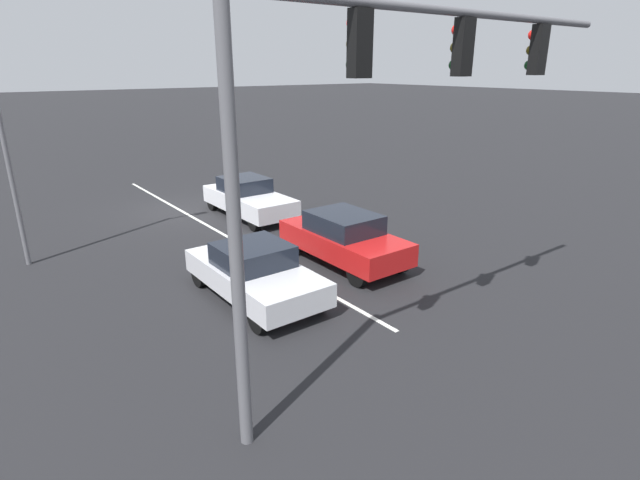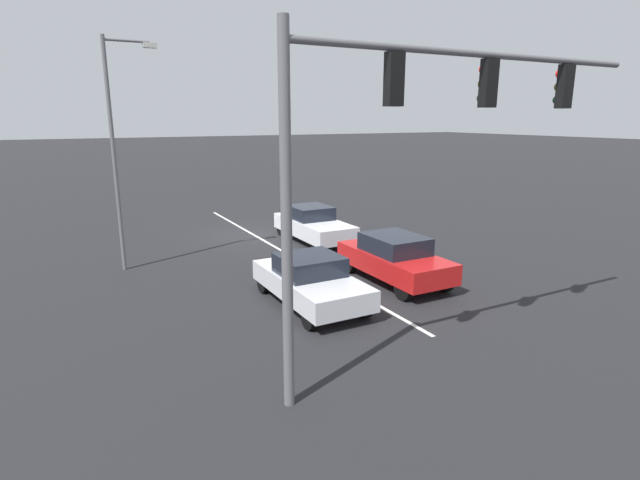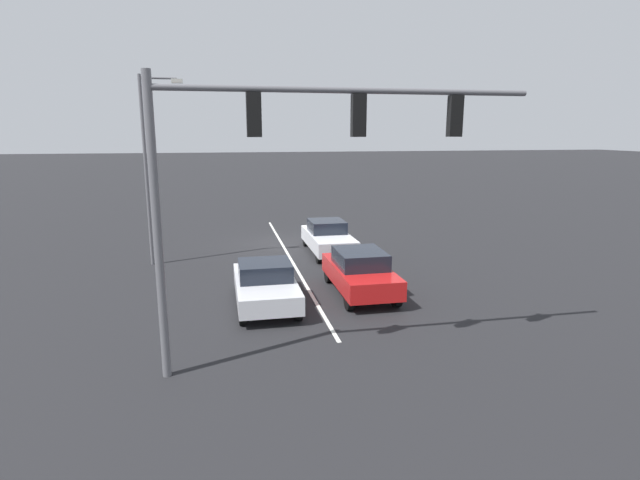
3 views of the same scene
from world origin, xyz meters
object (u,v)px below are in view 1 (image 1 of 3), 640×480
object	(u,v)px
car_red_leftlane_front	(344,238)
traffic_signal_gantry	(385,102)
car_silver_midlane_front	(254,272)
street_lamp_right_shoulder	(5,110)
car_white_leftlane_second	(248,198)

from	to	relation	value
car_red_leftlane_front	traffic_signal_gantry	xyz separation A→B (m)	(3.32, 4.95, 4.30)
car_silver_midlane_front	traffic_signal_gantry	distance (m)	6.23
car_red_leftlane_front	traffic_signal_gantry	world-z (taller)	traffic_signal_gantry
traffic_signal_gantry	street_lamp_right_shoulder	xyz separation A→B (m)	(4.15, -10.55, -0.60)
traffic_signal_gantry	car_red_leftlane_front	bearing A→B (deg)	-123.89
car_silver_midlane_front	car_red_leftlane_front	xyz separation A→B (m)	(-3.36, -0.53, 0.08)
street_lamp_right_shoulder	car_silver_midlane_front	bearing A→B (deg)	123.81
traffic_signal_gantry	street_lamp_right_shoulder	world-z (taller)	street_lamp_right_shoulder
car_red_leftlane_front	traffic_signal_gantry	bearing A→B (deg)	56.11
car_silver_midlane_front	car_white_leftlane_second	size ratio (longest dim) A/B	0.94
car_red_leftlane_front	street_lamp_right_shoulder	xyz separation A→B (m)	(7.47, -5.61, 3.70)
car_white_leftlane_second	street_lamp_right_shoulder	distance (m)	8.56
car_red_leftlane_front	car_silver_midlane_front	bearing A→B (deg)	8.91
car_white_leftlane_second	street_lamp_right_shoulder	size ratio (longest dim) A/B	0.58
car_white_leftlane_second	traffic_signal_gantry	bearing A→B (deg)	72.40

